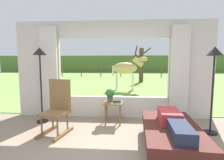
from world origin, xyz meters
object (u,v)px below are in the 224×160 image
object	(u,v)px
recliner_sofa	(171,137)
pasture_tree	(141,64)
potted_plant	(110,94)
book_stack	(117,102)
floor_lamp_right	(214,64)
horse	(126,68)
floor_lamp_left	(40,62)
rocking_chair	(57,107)
side_table	(113,106)
reclining_person	(172,120)

from	to	relation	value
recliner_sofa	pasture_tree	world-z (taller)	pasture_tree
potted_plant	pasture_tree	size ratio (longest dim) A/B	0.12
book_stack	floor_lamp_right	bearing A→B (deg)	-11.72
floor_lamp_right	horse	world-z (taller)	floor_lamp_right
book_stack	floor_lamp_left	bearing A→B (deg)	179.30
rocking_chair	horse	bearing A→B (deg)	86.90
potted_plant	horse	xyz separation A→B (m)	(0.47, 4.76, 0.45)
potted_plant	floor_lamp_right	distance (m)	2.33
floor_lamp_left	floor_lamp_right	bearing A→B (deg)	-6.42
rocking_chair	horse	distance (m)	5.69
floor_lamp_left	horse	size ratio (longest dim) A/B	1.01
floor_lamp_right	recliner_sofa	bearing A→B (deg)	-144.20
book_stack	floor_lamp_left	world-z (taller)	floor_lamp_left
floor_lamp_right	pasture_tree	world-z (taller)	pasture_tree
floor_lamp_right	horse	distance (m)	5.55
floor_lamp_right	floor_lamp_left	bearing A→B (deg)	173.58
recliner_sofa	rocking_chair	bearing A→B (deg)	170.01
floor_lamp_right	horse	size ratio (longest dim) A/B	0.99
recliner_sofa	floor_lamp_right	world-z (taller)	floor_lamp_right
floor_lamp_left	pasture_tree	world-z (taller)	pasture_tree
side_table	book_stack	xyz separation A→B (m)	(0.10, -0.06, 0.12)
side_table	floor_lamp_left	size ratio (longest dim) A/B	0.28
potted_plant	floor_lamp_right	xyz separation A→B (m)	(2.14, -0.53, 0.74)
reclining_person	rocking_chair	size ratio (longest dim) A/B	1.28
reclining_person	book_stack	distance (m)	1.52
reclining_person	floor_lamp_right	size ratio (longest dim) A/B	0.80
recliner_sofa	book_stack	xyz separation A→B (m)	(-0.96, 1.13, 0.33)
floor_lamp_right	book_stack	bearing A→B (deg)	168.28
reclining_person	pasture_tree	distance (m)	9.78
book_stack	horse	xyz separation A→B (m)	(0.30, 4.88, 0.61)
reclining_person	horse	xyz separation A→B (m)	(-0.66, 6.06, 0.63)
rocking_chair	book_stack	size ratio (longest dim) A/B	5.81
side_table	floor_lamp_left	distance (m)	2.05
book_stack	floor_lamp_left	size ratio (longest dim) A/B	0.11
recliner_sofa	side_table	size ratio (longest dim) A/B	3.39
rocking_chair	book_stack	distance (m)	1.35
rocking_chair	potted_plant	size ratio (longest dim) A/B	3.50
potted_plant	pasture_tree	distance (m)	8.61
potted_plant	rocking_chair	bearing A→B (deg)	-146.46
potted_plant	floor_lamp_left	bearing A→B (deg)	-176.76
floor_lamp_left	recliner_sofa	bearing A→B (deg)	-22.27
reclining_person	potted_plant	world-z (taller)	potted_plant
reclining_person	potted_plant	bearing A→B (deg)	135.45
rocking_chair	floor_lamp_left	distance (m)	1.28
book_stack	horse	world-z (taller)	horse
reclining_person	pasture_tree	size ratio (longest dim) A/B	0.54
floor_lamp_right	horse	bearing A→B (deg)	107.51
rocking_chair	potted_plant	world-z (taller)	rocking_chair
reclining_person	pasture_tree	bearing A→B (deg)	91.54
recliner_sofa	horse	xyz separation A→B (m)	(-0.66, 6.01, 0.94)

